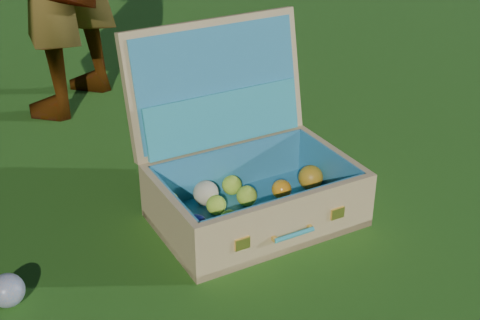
{
  "coord_description": "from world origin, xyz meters",
  "views": [
    {
      "loc": [
        -0.79,
        -1.26,
        0.98
      ],
      "look_at": [
        0.15,
        -0.01,
        0.15
      ],
      "focal_mm": 50.0,
      "sensor_mm": 36.0,
      "label": 1
    }
  ],
  "objects": [
    {
      "name": "ground",
      "position": [
        0.0,
        0.0,
        0.0
      ],
      "size": [
        60.0,
        60.0,
        0.0
      ],
      "primitive_type": "plane",
      "color": "#215114",
      "rests_on": "ground"
    },
    {
      "name": "stray_ball",
      "position": [
        -0.5,
        -0.02,
        0.04
      ],
      "size": [
        0.08,
        0.08,
        0.08
      ],
      "primitive_type": "sphere",
      "color": "teal",
      "rests_on": "ground"
    },
    {
      "name": "suitcase",
      "position": [
        0.16,
        -0.01,
        0.14
      ],
      "size": [
        0.57,
        0.52,
        0.49
      ],
      "rotation": [
        0.0,
        0.0,
        -0.15
      ],
      "color": "tan",
      "rests_on": "ground"
    }
  ]
}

